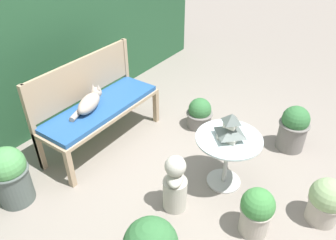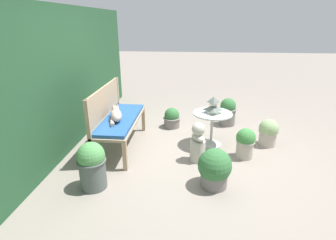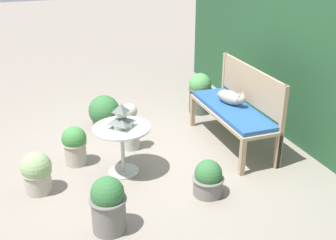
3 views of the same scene
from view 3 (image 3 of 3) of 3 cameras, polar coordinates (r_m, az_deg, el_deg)
The scene contains 14 objects.
ground at distance 5.46m, azimuth -2.42°, elevation -5.01°, with size 30.00×30.00×0.00m, color gray.
foliage_hedge_back at distance 6.12m, azimuth 19.43°, elevation 8.54°, with size 6.40×0.82×2.32m, color #234C2D.
garden_bench at distance 5.63m, azimuth 8.68°, elevation 1.02°, with size 1.56×0.55×0.55m.
bench_backrest at distance 5.65m, azimuth 11.15°, elevation 4.07°, with size 1.56×0.06×1.07m.
cat at distance 5.69m, azimuth 8.54°, elevation 3.05°, with size 0.55×0.30×0.23m.
patio_table at distance 4.93m, azimuth -6.24°, elevation -2.30°, with size 0.67×0.67×0.60m.
pagoda_birdhouse at distance 4.83m, azimuth -6.37°, elevation 0.36°, with size 0.26×0.26×0.28m.
garden_bust at distance 5.58m, azimuth -5.14°, elevation -1.02°, with size 0.33×0.28×0.64m.
potted_plant_bench_left at distance 4.65m, azimuth 5.45°, elevation -7.93°, with size 0.36×0.36×0.41m.
potted_plant_table_far at distance 6.14m, azimuth -8.62°, elevation 0.84°, with size 0.45×0.45×0.54m.
potted_plant_path_edge at distance 4.11m, azimuth -8.11°, elevation -11.22°, with size 0.36×0.36×0.58m.
potted_plant_hedge_corner at distance 5.32m, azimuth -12.53°, elevation -3.27°, with size 0.30×0.30×0.50m.
potted_plant_patio_mid at distance 6.72m, azimuth 4.36°, elevation 3.77°, with size 0.37×0.37×0.65m.
potted_plant_table_near at distance 4.87m, azimuth -17.35°, elevation -6.75°, with size 0.34×0.34×0.48m.
Camera 3 is at (4.58, -1.40, 2.64)m, focal length 45.00 mm.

